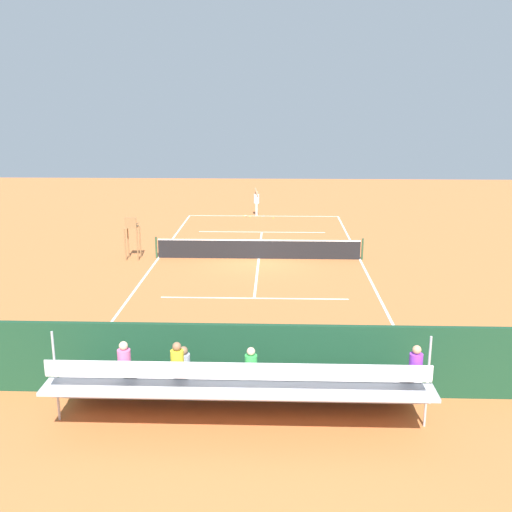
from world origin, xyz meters
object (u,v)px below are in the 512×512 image
tennis_net (259,249)px  equipment_bag (227,377)px  bleacher_stand (238,386)px  umpire_chair (132,233)px  courtside_bench (304,364)px  tennis_player (257,201)px  tennis_racket (245,216)px  tennis_ball_far (250,217)px  tennis_ball_near (273,218)px

tennis_net → equipment_bag: tennis_net is taller
bleacher_stand → umpire_chair: 16.28m
bleacher_stand → equipment_bag: bleacher_stand is taller
courtside_bench → tennis_player: (2.13, -24.39, 0.46)m
bleacher_stand → umpire_chair: bearing=-67.8°
umpire_chair → tennis_racket: bearing=-113.8°
tennis_net → tennis_player: bearing=-87.5°
tennis_racket → bleacher_stand: bearing=92.6°
courtside_bench → equipment_bag: 2.18m
courtside_bench → tennis_player: tennis_player is taller
bleacher_stand → courtside_bench: bleacher_stand is taller
bleacher_stand → tennis_racket: bearing=-87.4°
tennis_player → tennis_racket: bearing=13.5°
courtside_bench → tennis_player: size_ratio=0.93×
bleacher_stand → umpire_chair: size_ratio=4.23×
tennis_net → tennis_ball_far: tennis_net is taller
tennis_net → bleacher_stand: (0.04, 15.38, 0.45)m
tennis_net → courtside_bench: bearing=97.1°
umpire_chair → tennis_player: bearing=-116.6°
courtside_bench → tennis_ball_far: 24.00m
tennis_ball_far → equipment_bag: bearing=91.0°
tennis_ball_near → courtside_bench: bearing=92.4°
tennis_ball_near → tennis_ball_far: bearing=-17.0°
tennis_net → tennis_racket: tennis_net is taller
tennis_player → tennis_ball_far: 1.19m
umpire_chair → courtside_bench: (-7.85, 12.95, -0.76)m
equipment_bag → tennis_player: 24.54m
tennis_net → courtside_bench: tennis_net is taller
umpire_chair → tennis_player: size_ratio=1.11×
bleacher_stand → tennis_ball_near: bleacher_stand is taller
tennis_net → bleacher_stand: bleacher_stand is taller
bleacher_stand → tennis_racket: bleacher_stand is taller
courtside_bench → tennis_ball_near: bearing=-87.6°
bleacher_stand → courtside_bench: size_ratio=5.03×
tennis_racket → tennis_ball_near: (-1.89, 0.83, 0.02)m
equipment_bag → tennis_ball_near: size_ratio=13.64×
tennis_player → tennis_ball_far: bearing=52.1°
bleacher_stand → equipment_bag: 2.17m
tennis_ball_near → tennis_player: bearing=-41.5°
equipment_bag → tennis_player: (-0.01, -24.52, 0.84)m
tennis_net → tennis_ball_far: size_ratio=156.06×
equipment_bag → tennis_ball_far: equipment_bag is taller
bleacher_stand → equipment_bag: size_ratio=10.07×
tennis_net → bleacher_stand: size_ratio=1.14×
equipment_bag → tennis_ball_near: equipment_bag is taller
umpire_chair → equipment_bag: bearing=113.6°
umpire_chair → tennis_racket: umpire_chair is taller
bleacher_stand → tennis_ball_near: (-0.71, -25.50, -0.91)m
tennis_net → tennis_racket: 11.02m
umpire_chair → tennis_player: 12.80m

